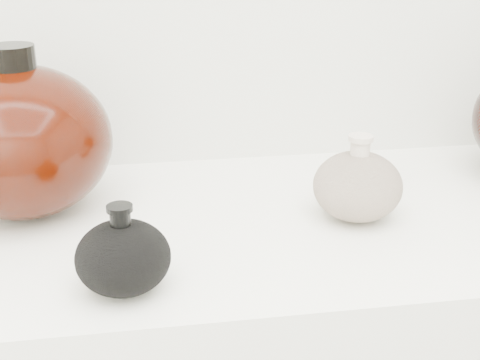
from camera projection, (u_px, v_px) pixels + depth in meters
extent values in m
cube|color=white|center=(236.00, 229.00, 0.95)|extent=(1.20, 0.50, 0.03)
ellipsoid|color=black|center=(123.00, 258.00, 0.75)|extent=(0.11, 0.11, 0.08)
cylinder|color=black|center=(120.00, 219.00, 0.74)|extent=(0.02, 0.02, 0.03)
cylinder|color=black|center=(120.00, 208.00, 0.73)|extent=(0.03, 0.03, 0.01)
ellipsoid|color=#C9B09B|center=(358.00, 186.00, 0.93)|extent=(0.13, 0.13, 0.10)
cylinder|color=beige|center=(360.00, 148.00, 0.91)|extent=(0.03, 0.03, 0.03)
cylinder|color=beige|center=(361.00, 138.00, 0.91)|extent=(0.04, 0.04, 0.01)
ellipsoid|color=black|center=(22.00, 142.00, 0.93)|extent=(0.33, 0.33, 0.21)
cylinder|color=black|center=(11.00, 60.00, 0.89)|extent=(0.08, 0.08, 0.04)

